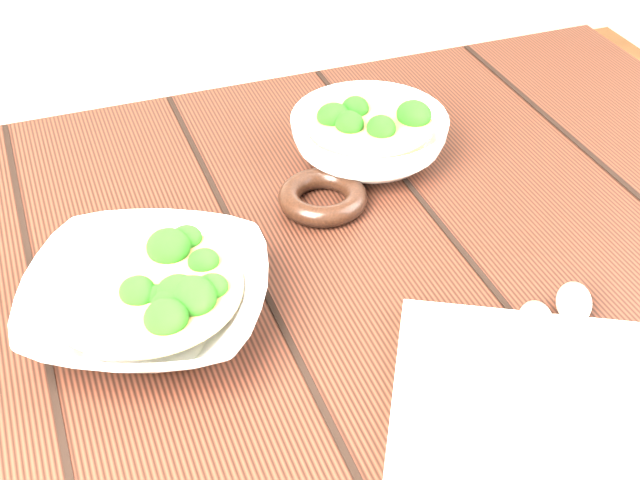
% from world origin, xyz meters
% --- Properties ---
extents(table, '(1.20, 0.80, 0.75)m').
position_xyz_m(table, '(0.00, 0.00, 0.63)').
color(table, black).
rests_on(table, ground).
extents(soup_bowl_front, '(0.28, 0.28, 0.06)m').
position_xyz_m(soup_bowl_front, '(-0.13, -0.01, 0.78)').
color(soup_bowl_front, silver).
rests_on(soup_bowl_front, table).
extents(soup_bowl_back, '(0.22, 0.22, 0.06)m').
position_xyz_m(soup_bowl_back, '(0.16, 0.17, 0.78)').
color(soup_bowl_back, silver).
rests_on(soup_bowl_back, table).
extents(trivet, '(0.10, 0.10, 0.02)m').
position_xyz_m(trivet, '(0.08, 0.11, 0.76)').
color(trivet, black).
rests_on(trivet, table).
extents(napkin, '(0.31, 0.29, 0.01)m').
position_xyz_m(napkin, '(0.15, -0.22, 0.76)').
color(napkin, beige).
rests_on(napkin, table).
extents(spoon_left, '(0.12, 0.18, 0.01)m').
position_xyz_m(spoon_left, '(0.16, -0.17, 0.77)').
color(spoon_left, '#ADA899').
rests_on(spoon_left, napkin).
extents(spoon_right, '(0.13, 0.17, 0.01)m').
position_xyz_m(spoon_right, '(0.20, -0.16, 0.77)').
color(spoon_right, '#ADA899').
rests_on(spoon_right, napkin).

